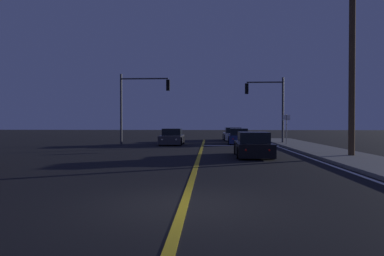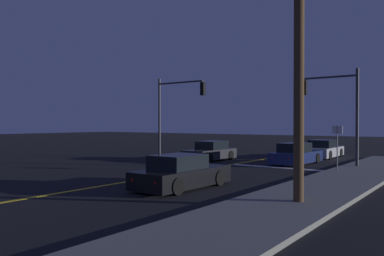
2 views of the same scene
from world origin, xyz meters
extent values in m
cube|color=slate|center=(7.64, 10.89, 0.07)|extent=(3.20, 39.22, 0.15)
cube|color=gold|center=(0.00, 10.89, 0.01)|extent=(0.20, 37.04, 0.01)
cube|color=white|center=(5.79, 10.89, 0.01)|extent=(0.16, 37.04, 0.01)
cube|color=white|center=(3.02, 20.29, 0.01)|extent=(6.04, 0.50, 0.01)
cube|color=#2D2D33|center=(-2.61, 21.63, 0.44)|extent=(1.80, 4.33, 0.68)
cube|color=black|center=(-2.61, 21.89, 1.04)|extent=(1.55, 1.99, 0.60)
cylinder|color=black|center=(-1.77, 20.29, 0.32)|extent=(0.22, 0.64, 0.64)
cylinder|color=black|center=(-3.45, 20.29, 0.32)|extent=(0.22, 0.64, 0.64)
cylinder|color=black|center=(-1.78, 22.98, 0.32)|extent=(0.22, 0.64, 0.64)
cylinder|color=black|center=(-3.45, 22.97, 0.32)|extent=(0.22, 0.64, 0.64)
sphere|color=#FFF4CC|center=(-2.05, 19.53, 0.52)|extent=(0.18, 0.18, 0.18)
sphere|color=#FFF4CC|center=(-3.17, 19.53, 0.52)|extent=(0.18, 0.18, 0.18)
sphere|color=red|center=(-2.06, 23.75, 0.52)|extent=(0.14, 0.14, 0.14)
sphere|color=red|center=(-3.17, 23.75, 0.52)|extent=(0.14, 0.14, 0.14)
cube|color=#B2B5BA|center=(2.96, 28.76, 0.44)|extent=(1.89, 4.63, 0.68)
cube|color=black|center=(2.96, 28.48, 1.04)|extent=(1.60, 2.14, 0.60)
cylinder|color=black|center=(2.09, 30.17, 0.32)|extent=(0.23, 0.64, 0.64)
cylinder|color=black|center=(3.78, 30.20, 0.32)|extent=(0.23, 0.64, 0.64)
cylinder|color=black|center=(2.14, 27.32, 0.32)|extent=(0.23, 0.64, 0.64)
cylinder|color=black|center=(3.83, 27.35, 0.32)|extent=(0.23, 0.64, 0.64)
sphere|color=#FFF4CC|center=(2.36, 30.99, 0.52)|extent=(0.18, 0.18, 0.18)
sphere|color=#FFF4CC|center=(3.49, 31.01, 0.52)|extent=(0.18, 0.18, 0.18)
sphere|color=red|center=(2.43, 26.50, 0.52)|extent=(0.14, 0.14, 0.14)
sphere|color=red|center=(3.56, 26.52, 0.52)|extent=(0.14, 0.14, 0.14)
cube|color=navy|center=(3.09, 22.97, 0.44)|extent=(1.91, 4.57, 0.68)
cube|color=black|center=(3.08, 22.70, 1.04)|extent=(1.56, 2.13, 0.60)
cylinder|color=black|center=(2.36, 24.40, 0.32)|extent=(0.25, 0.65, 0.64)
cylinder|color=black|center=(3.95, 24.32, 0.32)|extent=(0.25, 0.65, 0.64)
cylinder|color=black|center=(2.23, 21.61, 0.32)|extent=(0.25, 0.65, 0.64)
cylinder|color=black|center=(3.82, 21.54, 0.32)|extent=(0.25, 0.65, 0.64)
sphere|color=#FFF4CC|center=(2.66, 25.18, 0.52)|extent=(0.18, 0.18, 0.18)
sphere|color=#FFF4CC|center=(3.72, 25.13, 0.52)|extent=(0.18, 0.18, 0.18)
sphere|color=red|center=(2.46, 20.80, 0.52)|extent=(0.14, 0.14, 0.14)
sphere|color=red|center=(3.52, 20.75, 0.52)|extent=(0.14, 0.14, 0.14)
cube|color=black|center=(2.92, 11.38, 0.44)|extent=(1.89, 4.42, 0.68)
cube|color=black|center=(2.91, 11.12, 1.04)|extent=(1.59, 2.05, 0.60)
cylinder|color=black|center=(2.10, 12.76, 0.32)|extent=(0.23, 0.64, 0.64)
cylinder|color=black|center=(3.79, 12.72, 0.32)|extent=(0.23, 0.64, 0.64)
cylinder|color=black|center=(2.05, 10.04, 0.32)|extent=(0.23, 0.64, 0.64)
cylinder|color=black|center=(3.73, 10.00, 0.32)|extent=(0.23, 0.64, 0.64)
sphere|color=#FFF4CC|center=(2.40, 13.53, 0.52)|extent=(0.18, 0.18, 0.18)
sphere|color=#FFF4CC|center=(3.52, 13.50, 0.52)|extent=(0.18, 0.18, 0.18)
sphere|color=red|center=(2.31, 9.25, 0.52)|extent=(0.14, 0.14, 0.14)
sphere|color=red|center=(3.43, 9.23, 0.52)|extent=(0.14, 0.14, 0.14)
cylinder|color=#38383D|center=(6.84, 22.59, 2.86)|extent=(0.18, 0.18, 5.71)
cylinder|color=#38383D|center=(5.29, 22.59, 5.31)|extent=(3.09, 0.12, 0.12)
cube|color=black|center=(3.75, 22.59, 4.76)|extent=(0.28, 0.28, 0.90)
sphere|color=red|center=(3.75, 22.59, 5.03)|extent=(0.22, 0.22, 0.22)
sphere|color=#4C2D05|center=(3.75, 22.59, 4.76)|extent=(0.22, 0.22, 0.22)
sphere|color=#0A3814|center=(3.75, 22.59, 4.49)|extent=(0.22, 0.22, 0.22)
cylinder|color=#38383D|center=(-6.84, 21.19, 2.95)|extent=(0.18, 0.18, 5.91)
cylinder|color=#38383D|center=(-4.86, 21.19, 5.51)|extent=(3.94, 0.12, 0.12)
cube|color=black|center=(-2.89, 21.19, 4.96)|extent=(0.28, 0.28, 0.90)
sphere|color=red|center=(-2.89, 21.19, 5.23)|extent=(0.22, 0.22, 0.22)
sphere|color=#4C2D05|center=(-2.89, 21.19, 4.96)|extent=(0.22, 0.22, 0.22)
sphere|color=#0A3814|center=(-2.89, 21.19, 4.69)|extent=(0.22, 0.22, 0.22)
cylinder|color=#4C3823|center=(7.94, 10.81, 4.99)|extent=(0.32, 0.32, 9.98)
cylinder|color=slate|center=(6.54, 19.79, 1.24)|extent=(0.06, 0.06, 2.49)
cube|color=white|center=(6.54, 19.79, 2.24)|extent=(0.56, 0.12, 0.40)
camera|label=1|loc=(0.58, -7.73, 1.84)|focal=32.74mm
camera|label=2|loc=(12.47, -0.93, 2.57)|focal=36.67mm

